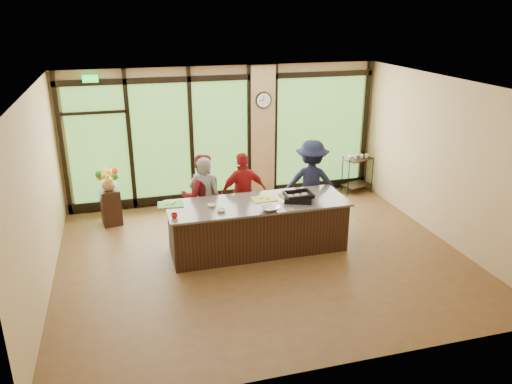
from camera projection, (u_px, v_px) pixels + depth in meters
floor at (262, 256)px, 8.85m from camera, size 7.00×7.00×0.00m
ceiling at (263, 86)px, 7.80m from camera, size 7.00×7.00×0.00m
back_wall at (225, 135)px, 11.03m from camera, size 7.00×0.00×7.00m
left_wall at (38, 196)px, 7.45m from camera, size 0.00×6.00×6.00m
right_wall at (445, 160)px, 9.20m from camera, size 0.00×6.00×6.00m
window_wall at (233, 139)px, 11.07m from camera, size 6.90×0.12×3.00m
island_base at (258, 227)px, 8.96m from camera, size 3.10×1.00×0.88m
countertop at (258, 203)px, 8.80m from camera, size 3.20×1.10×0.04m
wall_clock at (264, 100)px, 10.87m from camera, size 0.36×0.04×0.36m
cook_left at (205, 199)px, 9.27m from camera, size 0.70×0.59×1.62m
cook_midleft at (202, 196)px, 9.40m from camera, size 0.83×0.67×1.63m
cook_midright at (243, 193)px, 9.58m from camera, size 0.97×0.48×1.60m
cook_right at (311, 183)px, 9.87m from camera, size 1.30×1.05×1.76m
roasting_pan at (298, 199)px, 8.85m from camera, size 0.58×0.52×0.08m
mixing_bowl at (270, 208)px, 8.43m from camera, size 0.39×0.39×0.08m
cutting_board_left at (171, 204)px, 8.69m from camera, size 0.47×0.37×0.01m
cutting_board_center at (264, 199)px, 8.94m from camera, size 0.44×0.34×0.01m
cutting_board_right at (290, 195)px, 9.15m from camera, size 0.40×0.30×0.01m
prep_bowl_near at (211, 205)px, 8.59m from camera, size 0.18×0.18×0.05m
prep_bowl_mid at (221, 210)px, 8.39m from camera, size 0.19×0.19×0.05m
prep_bowl_far at (283, 194)px, 9.14m from camera, size 0.18×0.18×0.03m
red_ramekin at (174, 216)px, 8.13m from camera, size 0.13×0.13×0.08m
flower_stand at (111, 207)px, 10.05m from camera, size 0.42×0.42×0.73m
flower_vase at (108, 183)px, 9.88m from camera, size 0.36×0.36×0.29m
bar_cart at (357, 170)px, 11.79m from camera, size 0.76×0.60×0.91m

